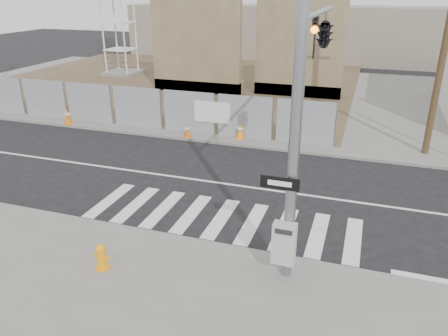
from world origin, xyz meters
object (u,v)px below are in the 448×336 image
(fire_hydrant, at_px, (101,256))
(traffic_cone_b, at_px, (67,116))
(traffic_cone_d, at_px, (240,131))
(traffic_cone_c, at_px, (187,131))
(signal_pole, at_px, (316,66))

(fire_hydrant, xyz_separation_m, traffic_cone_b, (-8.72, 10.29, 0.05))
(traffic_cone_d, bearing_deg, traffic_cone_b, -176.23)
(fire_hydrant, relative_size, traffic_cone_b, 0.87)
(fire_hydrant, distance_m, traffic_cone_c, 10.49)
(traffic_cone_d, bearing_deg, traffic_cone_c, -166.09)
(signal_pole, relative_size, traffic_cone_c, 10.82)
(signal_pole, height_order, fire_hydrant, signal_pole)
(fire_hydrant, distance_m, traffic_cone_d, 10.90)
(signal_pole, height_order, traffic_cone_c, signal_pole)
(traffic_cone_b, bearing_deg, traffic_cone_d, 3.77)
(signal_pole, xyz_separation_m, traffic_cone_b, (-13.17, 6.27, -4.27))
(traffic_cone_c, distance_m, traffic_cone_d, 2.49)
(traffic_cone_b, xyz_separation_m, traffic_cone_d, (9.10, 0.60, -0.02))
(traffic_cone_c, bearing_deg, traffic_cone_b, -180.00)
(signal_pole, bearing_deg, traffic_cone_d, 120.62)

